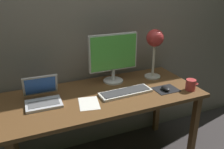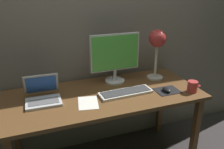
{
  "view_description": "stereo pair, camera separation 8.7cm",
  "coord_description": "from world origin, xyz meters",
  "px_view_note": "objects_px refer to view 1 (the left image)",
  "views": [
    {
      "loc": [
        -0.62,
        -1.62,
        1.61
      ],
      "look_at": [
        0.05,
        -0.05,
        0.92
      ],
      "focal_mm": 37.71,
      "sensor_mm": 36.0,
      "label": 1
    },
    {
      "loc": [
        -0.54,
        -1.65,
        1.61
      ],
      "look_at": [
        0.05,
        -0.05,
        0.92
      ],
      "focal_mm": 37.71,
      "sensor_mm": 36.0,
      "label": 2
    }
  ],
  "objects_px": {
    "keyboard_main": "(126,92)",
    "coffee_mug": "(191,85)",
    "monitor": "(113,55)",
    "desk_lamp": "(155,42)",
    "mouse": "(166,88)",
    "laptop": "(42,95)"
  },
  "relations": [
    {
      "from": "desk_lamp",
      "to": "keyboard_main",
      "type": "bearing_deg",
      "value": -151.29
    },
    {
      "from": "monitor",
      "to": "laptop",
      "type": "bearing_deg",
      "value": -168.14
    },
    {
      "from": "keyboard_main",
      "to": "coffee_mug",
      "type": "height_order",
      "value": "coffee_mug"
    },
    {
      "from": "monitor",
      "to": "keyboard_main",
      "type": "xyz_separation_m",
      "value": [
        -0.01,
        -0.27,
        -0.24
      ]
    },
    {
      "from": "keyboard_main",
      "to": "coffee_mug",
      "type": "relative_size",
      "value": 3.75
    },
    {
      "from": "keyboard_main",
      "to": "mouse",
      "type": "bearing_deg",
      "value": -13.93
    },
    {
      "from": "keyboard_main",
      "to": "coffee_mug",
      "type": "bearing_deg",
      "value": -15.97
    },
    {
      "from": "monitor",
      "to": "keyboard_main",
      "type": "height_order",
      "value": "monitor"
    },
    {
      "from": "laptop",
      "to": "coffee_mug",
      "type": "relative_size",
      "value": 2.28
    },
    {
      "from": "laptop",
      "to": "coffee_mug",
      "type": "height_order",
      "value": "laptop"
    },
    {
      "from": "desk_lamp",
      "to": "coffee_mug",
      "type": "distance_m",
      "value": 0.49
    },
    {
      "from": "coffee_mug",
      "to": "desk_lamp",
      "type": "bearing_deg",
      "value": 111.2
    },
    {
      "from": "monitor",
      "to": "desk_lamp",
      "type": "bearing_deg",
      "value": -7.69
    },
    {
      "from": "laptop",
      "to": "mouse",
      "type": "relative_size",
      "value": 2.82
    },
    {
      "from": "monitor",
      "to": "desk_lamp",
      "type": "relative_size",
      "value": 0.97
    },
    {
      "from": "keyboard_main",
      "to": "laptop",
      "type": "xyz_separation_m",
      "value": [
        -0.65,
        0.13,
        0.04
      ]
    },
    {
      "from": "monitor",
      "to": "mouse",
      "type": "bearing_deg",
      "value": -46.83
    },
    {
      "from": "keyboard_main",
      "to": "mouse",
      "type": "distance_m",
      "value": 0.34
    },
    {
      "from": "laptop",
      "to": "coffee_mug",
      "type": "distance_m",
      "value": 1.21
    },
    {
      "from": "laptop",
      "to": "mouse",
      "type": "distance_m",
      "value": 1.0
    },
    {
      "from": "monitor",
      "to": "desk_lamp",
      "type": "distance_m",
      "value": 0.4
    },
    {
      "from": "monitor",
      "to": "keyboard_main",
      "type": "relative_size",
      "value": 1.01
    }
  ]
}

